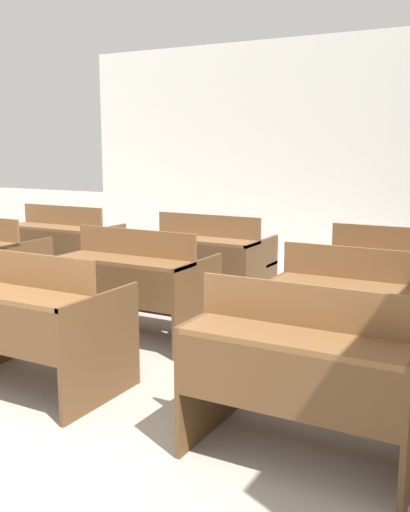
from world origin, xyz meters
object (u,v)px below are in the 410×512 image
Objects in this scene: bench_third_left at (65,244)px; bench_second_center at (137,283)px; bench_third_center at (209,259)px; bench_front_right at (305,370)px; bench_front_center at (29,320)px; bench_third_right at (397,279)px; bench_second_right at (363,313)px.

bench_second_center is at bearing -32.67° from bench_third_left.
bench_third_left is 1.86m from bench_third_center.
bench_front_center is at bearing -179.36° from bench_front_right.
bench_second_center is at bearing -147.38° from bench_third_right.
bench_front_right is 1.19m from bench_second_right.
bench_third_right is (1.83, 1.17, 0.00)m from bench_second_center.
bench_front_center is at bearing -146.68° from bench_second_right.
bench_third_center and bench_third_right have the same top height.
bench_front_center is 3.03m from bench_third_left.
bench_front_right is at bearing -32.66° from bench_third_left.
bench_third_left and bench_third_right have the same top height.
bench_second_center is 2.19m from bench_third_left.
bench_front_right is 1.00× the size of bench_third_center.
bench_third_right is at bearing 90.76° from bench_second_right.
bench_front_center and bench_second_right have the same top height.
bench_front_right is 1.00× the size of bench_third_left.
bench_front_center is 3.01m from bench_third_right.
bench_second_center is 1.00× the size of bench_third_right.
bench_front_center is 1.21m from bench_second_center.
bench_front_right and bench_second_right have the same top height.
bench_third_right is at bearing -0.17° from bench_third_left.
bench_second_center and bench_third_center have the same top height.
bench_second_center is at bearing 90.46° from bench_front_center.
bench_third_left is 1.00× the size of bench_third_center.
bench_front_right is at bearing -52.30° from bench_third_center.
bench_second_center is at bearing 179.83° from bench_second_right.
bench_third_center is (0.00, 2.41, 0.00)m from bench_front_center.
bench_front_right is at bearing -32.65° from bench_second_center.
bench_front_right and bench_third_left have the same top height.
bench_second_center is 1.20m from bench_third_center.
bench_third_center is (-1.85, 2.39, 0.00)m from bench_front_right.
bench_third_left and bench_third_center have the same top height.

